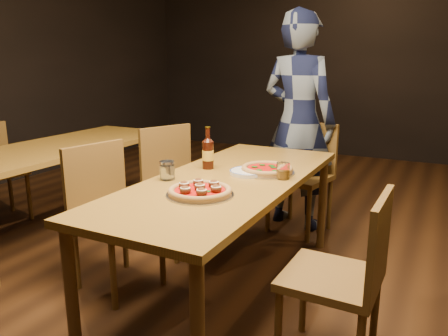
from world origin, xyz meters
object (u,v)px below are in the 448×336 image
at_px(chair_end, 300,177).
at_px(water_glass, 167,170).
at_px(pizza_meatball, 200,191).
at_px(chair_main_sw, 182,187).
at_px(table_main, 228,189).
at_px(chair_main_nw, 117,216).
at_px(amber_glass, 283,171).
at_px(chair_main_e, 331,276).
at_px(beer_bottle, 208,154).
at_px(pizza_margherita, 267,169).
at_px(plate_stack, 249,172).
at_px(table_left, 62,153).
at_px(diner, 298,122).

bearing_deg(chair_end, water_glass, -93.79).
bearing_deg(pizza_meatball, chair_end, 88.27).
bearing_deg(chair_main_sw, table_main, -103.36).
bearing_deg(chair_main_nw, table_main, -56.34).
height_order(water_glass, amber_glass, water_glass).
relative_size(chair_main_e, beer_bottle, 3.44).
relative_size(pizza_meatball, beer_bottle, 1.33).
xyz_separation_m(water_glass, amber_glass, (0.60, 0.32, -0.01)).
relative_size(chair_main_nw, beer_bottle, 3.62).
bearing_deg(table_main, amber_glass, 22.45).
distance_m(chair_main_sw, pizza_margherita, 0.86).
xyz_separation_m(chair_end, amber_glass, (0.22, -1.08, 0.32)).
bearing_deg(plate_stack, chair_main_e, -38.25).
height_order(table_left, diner, diner).
relative_size(pizza_meatball, water_glass, 3.23).
bearing_deg(chair_end, chair_main_sw, -121.37).
height_order(chair_main_e, pizza_margherita, chair_main_e).
bearing_deg(table_left, chair_main_e, -15.53).
xyz_separation_m(chair_main_e, pizza_meatball, (-0.70, -0.00, 0.32)).
bearing_deg(table_main, diner, 90.16).
height_order(table_main, water_glass, water_glass).
bearing_deg(pizza_meatball, table_left, 158.64).
xyz_separation_m(table_main, table_left, (-1.70, 0.30, 0.00)).
bearing_deg(chair_main_nw, pizza_margherita, -47.59).
relative_size(amber_glass, diner, 0.05).
xyz_separation_m(chair_main_e, chair_end, (-0.65, 1.58, 0.02)).
relative_size(beer_bottle, diner, 0.14).
xyz_separation_m(table_left, beer_bottle, (1.49, -0.16, 0.17)).
height_order(chair_main_nw, beer_bottle, beer_bottle).
bearing_deg(chair_main_sw, chair_main_nw, -159.85).
height_order(chair_main_nw, chair_end, chair_main_nw).
xyz_separation_m(plate_stack, beer_bottle, (-0.29, 0.01, 0.08)).
height_order(amber_glass, diner, diner).
distance_m(chair_main_e, beer_bottle, 1.14).
height_order(table_left, beer_bottle, beer_bottle).
bearing_deg(pizza_margherita, chair_main_nw, -149.95).
xyz_separation_m(water_glass, diner, (0.29, 1.54, 0.11)).
bearing_deg(diner, chair_main_nw, 80.23).
distance_m(chair_main_nw, chair_main_e, 1.38).
bearing_deg(plate_stack, chair_main_sw, 155.76).
bearing_deg(table_left, beer_bottle, -6.04).
bearing_deg(table_main, pizza_margherita, 53.02).
bearing_deg(amber_glass, table_left, 174.97).
bearing_deg(pizza_margherita, water_glass, -138.00).
distance_m(table_left, beer_bottle, 1.50).
relative_size(chair_main_sw, plate_stack, 4.09).
bearing_deg(chair_main_sw, diner, -11.76).
xyz_separation_m(chair_main_sw, chair_main_e, (1.34, -0.82, -0.03)).
distance_m(table_main, plate_stack, 0.18).
height_order(chair_main_e, plate_stack, chair_main_e).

